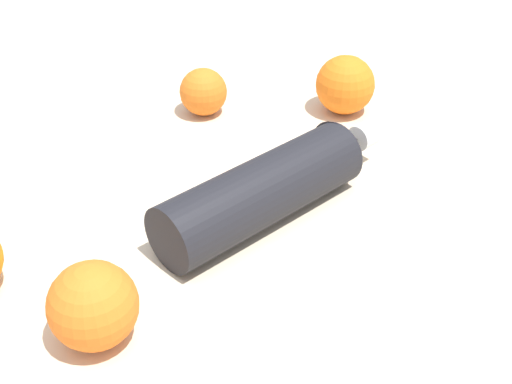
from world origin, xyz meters
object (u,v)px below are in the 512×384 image
at_px(water_bottle, 271,184).
at_px(orange_1, 203,92).
at_px(orange_3, 93,306).
at_px(orange_0, 345,85).

xyz_separation_m(water_bottle, orange_1, (0.14, -0.21, -0.00)).
relative_size(water_bottle, orange_1, 4.41).
relative_size(water_bottle, orange_3, 3.59).
relative_size(orange_1, orange_3, 0.82).
distance_m(water_bottle, orange_0, 0.26).
bearing_deg(orange_1, orange_0, -166.05).
distance_m(orange_0, orange_1, 0.20).
bearing_deg(orange_3, water_bottle, -117.20).
bearing_deg(orange_1, orange_3, 93.03).
relative_size(orange_0, orange_3, 1.01).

